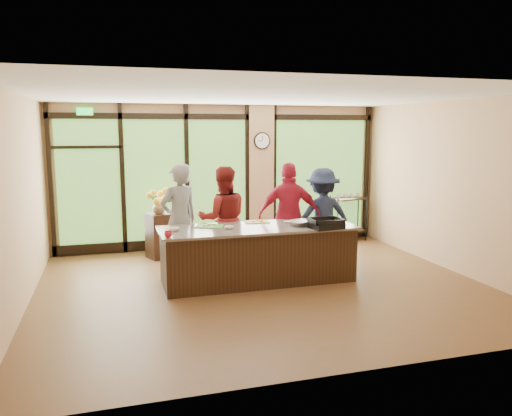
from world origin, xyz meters
TOP-DOWN VIEW (x-y plane):
  - floor at (0.00, 0.00)m, footprint 7.00×7.00m
  - ceiling at (0.00, 0.00)m, footprint 7.00×7.00m
  - back_wall at (0.00, 3.00)m, footprint 7.00×0.00m
  - left_wall at (-3.50, 0.00)m, footprint 0.00×6.00m
  - right_wall at (3.50, 0.00)m, footprint 0.00×6.00m
  - window_wall at (0.16, 2.95)m, footprint 6.90×0.12m
  - island_base at (0.00, 0.30)m, footprint 3.10×1.00m
  - countertop at (0.00, 0.30)m, footprint 3.20×1.10m
  - wall_clock at (0.85, 2.87)m, footprint 0.36×0.04m
  - cook_left at (-1.18, 1.03)m, footprint 0.83×0.70m
  - cook_midleft at (-0.40, 1.11)m, footprint 0.95×0.77m
  - cook_midright at (0.80, 0.98)m, footprint 1.20×0.75m
  - cook_right at (1.45, 1.01)m, footprint 1.19×0.72m
  - roasting_pan at (1.01, -0.12)m, footprint 0.55×0.45m
  - mixing_bowl at (0.68, 0.19)m, footprint 0.43×0.43m
  - cutting_board_left at (-0.76, 0.53)m, footprint 0.52×0.46m
  - cutting_board_center at (0.10, 0.70)m, footprint 0.41×0.32m
  - cutting_board_right at (0.96, 0.32)m, footprint 0.43×0.36m
  - prep_bowl_near at (-1.35, 0.34)m, footprint 0.21×0.21m
  - prep_bowl_mid at (-0.49, 0.26)m, footprint 0.17×0.17m
  - prep_bowl_far at (0.56, 0.49)m, footprint 0.15×0.15m
  - red_ramekin at (-1.50, -0.11)m, footprint 0.13×0.13m
  - flower_stand at (-1.41, 2.31)m, footprint 0.56×0.56m
  - flower_vase at (-1.41, 2.31)m, footprint 0.32×0.32m
  - bar_cart at (2.86, 2.75)m, footprint 0.87×0.63m

SIDE VIEW (x-z plane):
  - floor at x=0.00m, z-range 0.00..0.00m
  - flower_stand at x=-1.41m, z-range 0.00..0.88m
  - island_base at x=0.00m, z-range 0.00..0.88m
  - bar_cart at x=2.86m, z-range 0.11..1.17m
  - cook_right at x=1.45m, z-range 0.00..1.79m
  - countertop at x=0.00m, z-range 0.88..0.92m
  - cutting_board_right at x=0.96m, z-range 0.92..0.93m
  - cutting_board_center at x=0.10m, z-range 0.92..0.93m
  - cutting_board_left at x=-0.76m, z-range 0.92..0.93m
  - cook_midleft at x=-0.40m, z-range 0.00..1.86m
  - prep_bowl_far at x=0.56m, z-range 0.92..0.95m
  - prep_bowl_mid at x=-0.49m, z-range 0.92..0.97m
  - prep_bowl_near at x=-1.35m, z-range 0.92..0.97m
  - cook_midright at x=0.80m, z-range 0.00..1.91m
  - mixing_bowl at x=0.68m, z-range 0.92..1.00m
  - roasting_pan at x=1.01m, z-range 0.92..1.01m
  - cook_left at x=-1.18m, z-range 0.00..1.93m
  - red_ramekin at x=-1.50m, z-range 0.92..1.01m
  - flower_vase at x=-1.41m, z-range 0.88..1.16m
  - window_wall at x=0.16m, z-range -0.11..2.89m
  - back_wall at x=0.00m, z-range -2.00..5.00m
  - left_wall at x=-3.50m, z-range -1.50..4.50m
  - right_wall at x=3.50m, z-range -1.50..4.50m
  - wall_clock at x=0.85m, z-range 2.07..2.43m
  - ceiling at x=0.00m, z-range 3.00..3.00m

